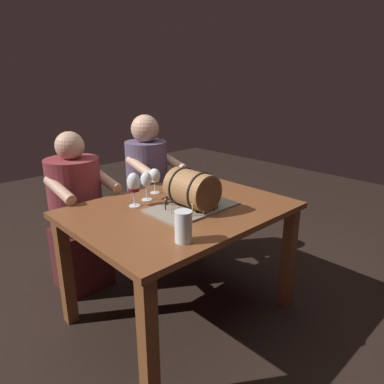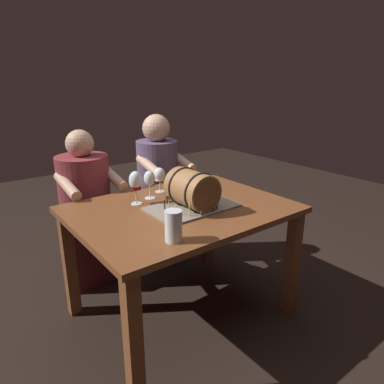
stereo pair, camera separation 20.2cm
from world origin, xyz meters
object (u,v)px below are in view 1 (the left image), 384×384
at_px(dining_table, 181,224).
at_px(wine_glass_empty, 146,180).
at_px(beer_pint, 183,227).
at_px(wine_glass_red, 134,184).
at_px(wine_glass_white, 155,176).
at_px(person_seated_right, 148,195).
at_px(barrel_cake, 192,191).
at_px(person_seated_left, 78,217).

bearing_deg(dining_table, wine_glass_empty, 105.49).
bearing_deg(beer_pint, dining_table, 50.28).
bearing_deg(wine_glass_red, wine_glass_white, 25.42).
distance_m(wine_glass_red, person_seated_right, 0.80).
xyz_separation_m(dining_table, wine_glass_white, (0.06, 0.32, 0.22)).
xyz_separation_m(wine_glass_white, beer_pint, (-0.35, -0.67, -0.04)).
bearing_deg(barrel_cake, dining_table, 124.11).
bearing_deg(wine_glass_white, wine_glass_empty, -148.33).
bearing_deg(barrel_cake, beer_pint, -138.58).
xyz_separation_m(person_seated_left, person_seated_right, (0.61, -0.00, 0.02)).
xyz_separation_m(dining_table, person_seated_right, (0.31, 0.75, -0.07)).
bearing_deg(person_seated_left, person_seated_right, -0.01).
bearing_deg(person_seated_right, wine_glass_white, -120.33).
relative_size(dining_table, wine_glass_red, 6.06).
xyz_separation_m(dining_table, wine_glass_red, (-0.19, 0.20, 0.25)).
height_order(dining_table, person_seated_right, person_seated_right).
distance_m(barrel_cake, wine_glass_red, 0.35).
bearing_deg(dining_table, barrel_cake, -55.89).
xyz_separation_m(wine_glass_white, person_seated_right, (0.25, 0.43, -0.30)).
height_order(barrel_cake, person_seated_right, person_seated_right).
height_order(barrel_cake, person_seated_left, person_seated_left).
bearing_deg(wine_glass_white, person_seated_left, 130.13).
bearing_deg(person_seated_left, wine_glass_white, -49.87).
distance_m(barrel_cake, beer_pint, 0.44).
xyz_separation_m(barrel_cake, person_seated_right, (0.27, 0.80, -0.29)).
height_order(wine_glass_empty, wine_glass_red, wine_glass_red).
height_order(dining_table, wine_glass_empty, wine_glass_empty).
bearing_deg(person_seated_right, person_seated_left, 179.99).
bearing_deg(wine_glass_white, person_seated_right, 59.67).
height_order(wine_glass_white, beer_pint, wine_glass_white).
height_order(wine_glass_white, person_seated_right, person_seated_right).
bearing_deg(wine_glass_empty, wine_glass_white, 31.67).
height_order(wine_glass_red, person_seated_right, person_seated_right).
bearing_deg(beer_pint, person_seated_right, 61.40).
height_order(wine_glass_white, person_seated_left, person_seated_left).
bearing_deg(dining_table, wine_glass_red, 132.48).
bearing_deg(person_seated_right, wine_glass_red, -132.15).
bearing_deg(barrel_cake, person_seated_left, 113.27).
distance_m(barrel_cake, wine_glass_empty, 0.32).
relative_size(wine_glass_white, person_seated_right, 0.14).
height_order(barrel_cake, wine_glass_red, barrel_cake).
height_order(dining_table, barrel_cake, barrel_cake).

